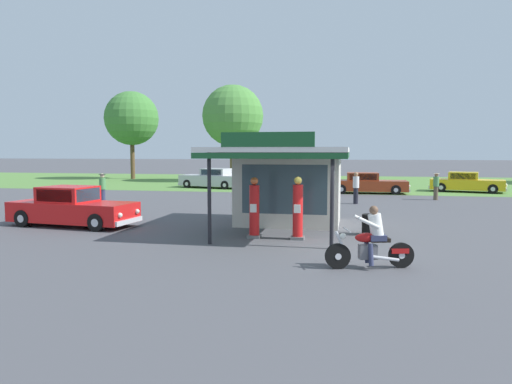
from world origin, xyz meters
TOP-DOWN VIEW (x-y plane):
  - ground_plane at (0.00, 0.00)m, footprint 300.00×300.00m
  - grass_verge_strip at (0.00, 30.00)m, footprint 120.00×24.00m
  - service_station_kiosk at (-1.85, 4.03)m, footprint 4.71×7.19m
  - gas_pump_nearside at (-2.59, 0.89)m, footprint 0.44×0.44m
  - gas_pump_offside at (-1.12, 0.89)m, footprint 0.44×0.44m
  - motorcycle_with_rider at (1.12, -2.65)m, footprint 2.20×0.84m
  - featured_classic_sedan at (-10.11, 2.00)m, footprint 5.31×2.35m
  - parked_car_back_row_left at (-10.27, 21.64)m, footprint 5.46×3.00m
  - parked_car_back_row_centre at (1.65, 19.01)m, footprint 5.55×2.05m
  - parked_car_back_row_far_left at (8.71, 21.61)m, footprint 5.35×3.08m
  - parked_car_second_row_spare at (-3.57, 22.12)m, footprint 5.18×2.28m
  - bystander_leaning_by_kiosk at (-12.55, 8.69)m, footprint 0.38×0.38m
  - bystander_standing_back_lot at (0.86, 12.16)m, footprint 0.34×0.34m
  - bystander_admiring_sedan at (5.59, 15.24)m, footprint 0.35×0.35m
  - tree_oak_centre at (-22.00, 31.73)m, footprint 5.60×5.60m
  - tree_oak_right at (-10.51, 29.85)m, footprint 5.84×5.84m
  - spare_tire_stack at (1.29, 2.24)m, footprint 0.60×0.60m

SIDE VIEW (x-z plane):
  - ground_plane at x=0.00m, z-range 0.00..0.00m
  - grass_verge_strip at x=0.00m, z-range 0.00..0.01m
  - spare_tire_stack at x=1.29m, z-range 0.00..0.72m
  - parked_car_back_row_far_left at x=8.71m, z-range -0.06..1.37m
  - motorcycle_with_rider at x=1.12m, z-range -0.14..1.44m
  - parked_car_back_row_centre at x=1.65m, z-range -0.06..1.38m
  - parked_car_second_row_spare at x=-3.57m, z-range -0.07..1.45m
  - featured_classic_sedan at x=-10.11m, z-range -0.08..1.47m
  - parked_car_back_row_left at x=-10.27m, z-range -0.07..1.49m
  - bystander_admiring_sedan at x=5.59m, z-range 0.05..1.67m
  - bystander_leaning_by_kiosk at x=-12.55m, z-range 0.07..1.78m
  - bystander_standing_back_lot at x=0.86m, z-range 0.06..1.82m
  - gas_pump_nearside at x=-2.59m, z-range -0.08..1.97m
  - gas_pump_offside at x=-1.12m, z-range -0.08..2.00m
  - service_station_kiosk at x=-1.85m, z-range 0.03..3.52m
  - tree_oak_right at x=-10.51m, z-range 1.59..10.81m
  - tree_oak_centre at x=-22.00m, z-range 1.75..10.88m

